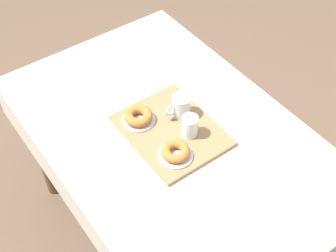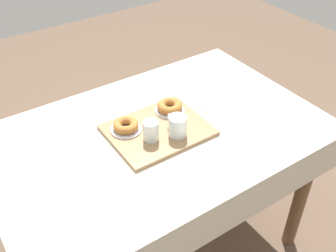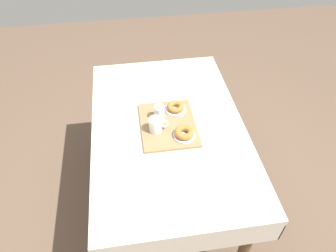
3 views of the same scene
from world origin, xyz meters
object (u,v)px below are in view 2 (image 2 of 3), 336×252
dining_table (158,149)px  sugar_donut_left (170,106)px  water_glass_near (151,132)px  tea_mug_left (177,126)px  donut_plate_right (126,129)px  paper_napkin (207,103)px  donut_plate_left (170,110)px  sugar_donut_right (126,125)px  serving_tray (159,130)px

dining_table → sugar_donut_left: (0.11, 0.07, 0.14)m
water_glass_near → dining_table: bearing=36.2°
tea_mug_left → sugar_donut_left: bearing=66.5°
donut_plate_right → paper_napkin: (0.40, -0.02, -0.02)m
water_glass_near → donut_plate_left: size_ratio=0.66×
donut_plate_left → sugar_donut_right: 0.22m
sugar_donut_right → donut_plate_right: bearing=0.0°
water_glass_near → tea_mug_left: bearing=-18.6°
donut_plate_left → paper_napkin: 0.19m
donut_plate_left → serving_tray: bearing=-144.0°
dining_table → sugar_donut_right: bearing=150.6°
donut_plate_right → donut_plate_left: bearing=3.0°
dining_table → sugar_donut_right: sugar_donut_right is taller
serving_tray → paper_napkin: 0.29m
paper_napkin → tea_mug_left: bearing=-154.1°
sugar_donut_right → dining_table: bearing=-29.4°
dining_table → donut_plate_left: size_ratio=10.69×
paper_napkin → dining_table: bearing=-171.2°
tea_mug_left → water_glass_near: size_ratio=1.33×
dining_table → donut_plate_left: donut_plate_left is taller
sugar_donut_left → sugar_donut_right: bearing=-177.0°
serving_tray → donut_plate_left: bearing=36.0°
serving_tray → paper_napkin: bearing=9.2°
serving_tray → paper_napkin: size_ratio=3.26×
serving_tray → sugar_donut_left: (0.10, 0.08, 0.03)m
dining_table → paper_napkin: paper_napkin is taller
dining_table → donut_plate_right: bearing=150.6°
tea_mug_left → water_glass_near: bearing=161.4°
tea_mug_left → sugar_donut_right: (-0.15, 0.14, -0.02)m
sugar_donut_right → tea_mug_left: bearing=-42.0°
donut_plate_right → paper_napkin: bearing=-2.5°
donut_plate_left → sugar_donut_right: (-0.22, -0.01, 0.02)m
donut_plate_right → sugar_donut_right: (0.00, 0.00, 0.02)m
paper_napkin → serving_tray: bearing=-170.8°
water_glass_near → serving_tray: bearing=33.2°
serving_tray → sugar_donut_left: 0.13m
tea_mug_left → donut_plate_right: size_ratio=0.87×
donut_plate_left → donut_plate_right: (-0.22, -0.01, 0.00)m
tea_mug_left → sugar_donut_left: (0.07, 0.15, -0.02)m
tea_mug_left → paper_napkin: tea_mug_left is taller
serving_tray → tea_mug_left: bearing=-62.5°
sugar_donut_left → sugar_donut_right: sugar_donut_left is taller
tea_mug_left → sugar_donut_left: size_ratio=1.02×
sugar_donut_left → donut_plate_right: bearing=-177.0°
water_glass_near → paper_napkin: 0.37m
donut_plate_right → paper_napkin: 0.41m
sugar_donut_left → donut_plate_right: sugar_donut_left is taller
donut_plate_left → sugar_donut_left: size_ratio=1.17×
sugar_donut_left → sugar_donut_right: 0.22m
dining_table → water_glass_near: size_ratio=16.31×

